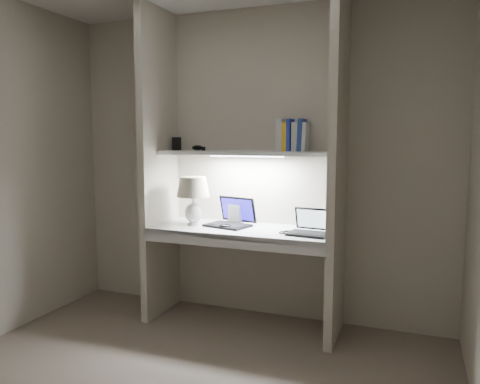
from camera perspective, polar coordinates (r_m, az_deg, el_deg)
The scene contains 17 objects.
back_wall at distance 3.85m, azimuth 1.69°, elevation 3.37°, with size 3.20×0.01×2.50m, color #BCB2A0.
alcove_panel_left at distance 3.91m, azimuth -9.85°, elevation 3.32°, with size 0.06×0.55×2.50m, color #BCB2A0.
alcove_panel_right at distance 3.40m, azimuth 11.85°, elevation 2.80°, with size 0.06×0.55×2.50m, color #BCB2A0.
desk at distance 3.65m, azimuth 0.24°, elevation -4.72°, with size 1.40×0.55×0.04m, color white.
desk_apron at distance 3.42m, azimuth -1.30°, elevation -6.01°, with size 1.46×0.03×0.10m, color silver.
shelf at distance 3.67m, azimuth 0.77°, elevation 4.77°, with size 1.40×0.36×0.03m, color silver.
strip_light at distance 3.67m, azimuth 0.77°, elevation 4.43°, with size 0.60×0.04×0.01m, color white.
table_lamp at distance 3.76m, azimuth -5.73°, elevation -0.07°, with size 0.27×0.27×0.39m.
laptop_main at distance 3.74m, azimuth -1.06°, elevation -3.34°, with size 0.39×0.36×0.23m.
laptop_netbook at distance 3.45m, azimuth 8.58°, elevation -4.40°, with size 0.31×0.28×0.18m.
speaker at distance 3.84m, azimuth -0.43°, elevation -2.65°, with size 0.11×0.08×0.16m, color silver.
mouse at distance 3.62m, azimuth -1.85°, elevation -4.21°, with size 0.10×0.06×0.04m, color black.
cable_coil at distance 3.48m, azimuth 6.02°, elevation -4.88°, with size 0.10×0.10×0.01m, color black.
sticky_note at distance 3.78m, azimuth -5.60°, elevation -4.03°, with size 0.07×0.07×0.00m, color gold.
book_row at distance 3.68m, azimuth 6.46°, elevation 6.80°, with size 0.24×0.17×0.25m.
shelf_box at distance 3.98m, azimuth -7.73°, elevation 5.86°, with size 0.06×0.05×0.11m, color black.
shelf_gadget at distance 3.86m, azimuth -5.21°, elevation 5.39°, with size 0.10×0.07×0.04m, color black.
Camera 1 is at (1.26, -2.13, 1.47)m, focal length 35.00 mm.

